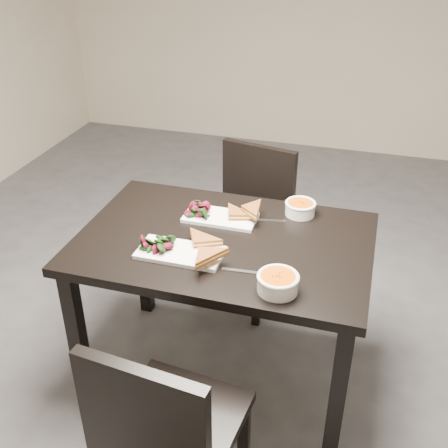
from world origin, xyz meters
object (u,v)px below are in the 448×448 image
object	(u,v)px
table	(224,259)
soup_bowl_far	(300,207)
chair_far	(249,216)
soup_bowl_near	(278,282)
chair_near	(164,429)
plate_near	(180,253)
plate_far	(220,218)

from	to	relation	value
table	soup_bowl_far	size ratio (longest dim) A/B	8.79
chair_far	soup_bowl_near	xyz separation A→B (m)	(0.34, -0.96, 0.30)
chair_near	plate_near	distance (m)	0.67
chair_near	soup_bowl_near	bearing A→B (deg)	67.24
table	chair_far	bearing A→B (deg)	95.04
chair_far	plate_far	distance (m)	0.59
soup_bowl_near	table	bearing A→B (deg)	134.89
chair_near	soup_bowl_far	world-z (taller)	chair_near
chair_far	plate_far	world-z (taller)	chair_far
soup_bowl_far	table	bearing A→B (deg)	-132.11
chair_far	soup_bowl_near	size ratio (longest dim) A/B	5.61
plate_near	chair_near	bearing A→B (deg)	-75.47
chair_near	soup_bowl_far	size ratio (longest dim) A/B	6.23
plate_near	soup_bowl_far	bearing A→B (deg)	48.95
plate_near	plate_far	xyz separation A→B (m)	(0.07, 0.31, -0.00)
plate_near	plate_far	world-z (taller)	plate_near
soup_bowl_near	plate_far	world-z (taller)	soup_bowl_near
soup_bowl_near	soup_bowl_far	distance (m)	0.57
table	plate_far	world-z (taller)	plate_far
table	plate_far	bearing A→B (deg)	111.97
plate_far	soup_bowl_far	size ratio (longest dim) A/B	2.31
soup_bowl_far	chair_near	bearing A→B (deg)	-103.09
table	soup_bowl_far	xyz separation A→B (m)	(0.26, 0.29, 0.13)
plate_near	plate_far	size ratio (longest dim) A/B	1.07
chair_near	soup_bowl_far	xyz separation A→B (m)	(0.24, 1.04, 0.30)
soup_bowl_near	chair_far	bearing A→B (deg)	109.61
plate_far	soup_bowl_far	bearing A→B (deg)	23.57
plate_near	plate_far	distance (m)	0.32
soup_bowl_near	plate_far	distance (m)	0.55
plate_far	chair_far	bearing A→B (deg)	89.84
table	plate_near	size ratio (longest dim) A/B	3.58
chair_near	soup_bowl_far	bearing A→B (deg)	83.11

